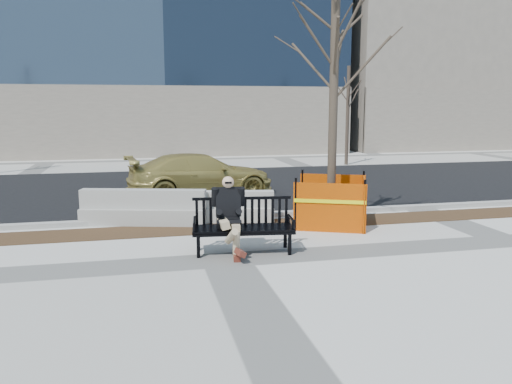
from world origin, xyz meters
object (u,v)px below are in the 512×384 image
bench (243,252)px  jersey_barrier_left (144,224)px  jersey_barrier_right (219,221)px  seated_man (229,252)px  sedan (201,195)px  tree_fence (330,225)px

bench → jersey_barrier_left: bench is taller
bench → jersey_barrier_right: 2.86m
seated_man → sedan: 6.69m
seated_man → jersey_barrier_right: seated_man is taller
seated_man → sedan: size_ratio=0.32×
jersey_barrier_left → jersey_barrier_right: (1.87, -0.11, 0.00)m
tree_fence → sedan: (-2.62, 4.87, 0.00)m
bench → jersey_barrier_right: bench is taller
sedan → jersey_barrier_left: size_ratio=1.53×
jersey_barrier_right → jersey_barrier_left: bearing=-172.7°
sedan → seated_man: bearing=170.6°
tree_fence → jersey_barrier_right: 2.80m
seated_man → tree_fence: tree_fence is taller
seated_man → jersey_barrier_right: size_ratio=0.55×
jersey_barrier_left → jersey_barrier_right: size_ratio=1.12×
bench → jersey_barrier_left: size_ratio=0.67×
bench → sedan: bearing=97.1°
tree_fence → jersey_barrier_right: (-2.64, 0.95, 0.00)m
bench → jersey_barrier_right: bearing=97.7°
bench → jersey_barrier_left: 3.53m
jersey_barrier_right → tree_fence: bearing=-9.1°
seated_man → bench: bearing=-11.0°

